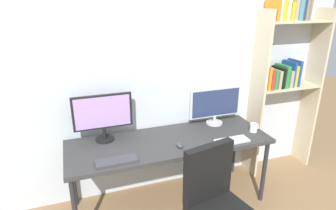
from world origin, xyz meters
TOP-DOWN VIEW (x-y plane):
  - wall_back at (0.00, 1.02)m, footprint 4.38×0.10m
  - desk at (0.00, 0.60)m, footprint 1.98×0.68m
  - bookshelf at (1.48, 0.83)m, footprint 0.83×0.28m
  - monitor_left at (-0.60, 0.81)m, footprint 0.56×0.18m
  - monitor_right at (0.60, 0.81)m, footprint 0.60×0.18m
  - keyboard_left at (-0.56, 0.37)m, footprint 0.35×0.13m
  - keyboard_right at (0.56, 0.37)m, footprint 0.34×0.13m
  - computer_mouse at (0.04, 0.44)m, footprint 0.06×0.10m
  - coffee_mug at (0.89, 0.49)m, footprint 0.11×0.08m

SIDE VIEW (x-z plane):
  - desk at x=0.00m, z-range 0.32..1.06m
  - keyboard_left at x=-0.56m, z-range 0.74..0.76m
  - keyboard_right at x=0.56m, z-range 0.74..0.76m
  - computer_mouse at x=0.04m, z-range 0.74..0.77m
  - coffee_mug at x=0.89m, z-range 0.74..0.83m
  - monitor_right at x=0.60m, z-range 0.76..1.17m
  - monitor_left at x=-0.60m, z-range 0.78..1.24m
  - wall_back at x=0.00m, z-range 0.00..2.60m
  - bookshelf at x=1.48m, z-range 0.26..2.38m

